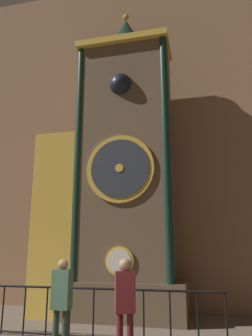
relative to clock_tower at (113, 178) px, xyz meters
name	(u,v)px	position (x,y,z in m)	size (l,w,h in m)	color
cathedral_back_wall	(134,128)	(0.36, 1.44, 2.12)	(24.00, 0.32, 12.12)	#936B4C
clock_tower	(113,178)	(0.00, 0.00, 0.00)	(4.44, 1.79, 9.62)	brown
railing_fence	(93,311)	(0.21, -2.15, -3.36)	(5.50, 0.05, 1.05)	black
visitor_near	(62,298)	(0.02, -3.41, -2.93)	(0.35, 0.24, 1.68)	#213427
visitor_far	(125,299)	(1.23, -3.49, -2.90)	(0.39, 0.32, 1.70)	#461518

